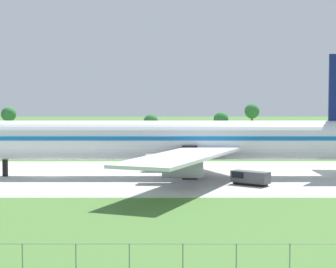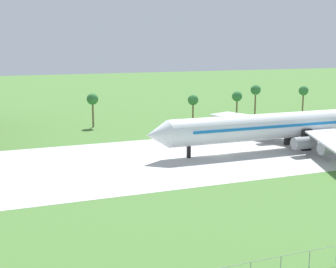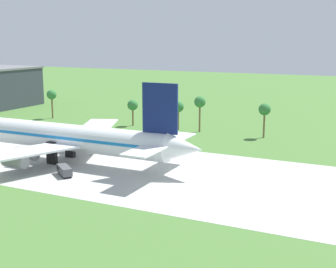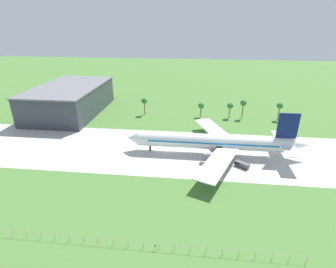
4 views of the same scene
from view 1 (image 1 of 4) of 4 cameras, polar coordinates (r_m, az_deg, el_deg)
name	(u,v)px [view 1 (image 1 of 4)]	position (r m, az deg, el deg)	size (l,w,h in m)	color
ground_plane	(52,176)	(102.34, -10.78, -3.87)	(600.00, 600.00, 0.00)	#477233
taxiway_strip	(52,176)	(102.34, -10.78, -3.86)	(320.00, 44.00, 0.02)	#B2B2AD
jet_airliner	(179,140)	(99.18, 1.03, -0.61)	(77.05, 62.84, 19.96)	white
baggage_tug	(248,177)	(90.60, 7.50, -4.06)	(5.77, 5.05, 2.09)	black
palm_tree_row	(193,117)	(146.90, 2.34, 1.59)	(83.07, 3.60, 11.39)	brown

